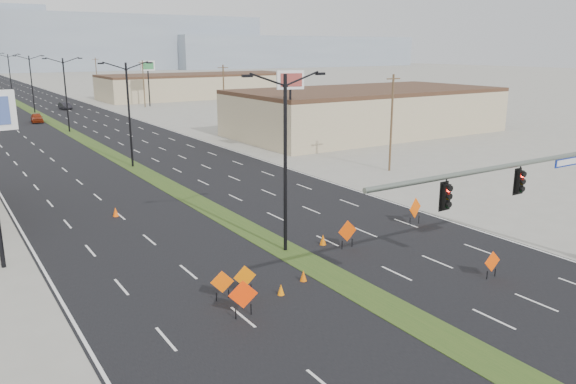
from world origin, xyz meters
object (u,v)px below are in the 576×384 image
streetlight_0 (285,158)px  streetlight_2 (66,92)px  streetlight_3 (32,82)px  car_left (37,118)px  cone_3 (116,212)px  construction_sign_2 (245,278)px  pole_sign_east_far (148,69)px  construction_sign_4 (492,263)px  construction_sign_1 (222,283)px  construction_sign_3 (347,232)px  pole_sign_east_near (290,87)px  construction_sign_5 (415,209)px  signal_mast (542,186)px  streetlight_1 (129,111)px  cone_1 (303,276)px  cone_0 (281,290)px  construction_sign_0 (243,296)px  streetlight_4 (10,76)px  car_mid (65,106)px  cone_2 (323,240)px

streetlight_0 → streetlight_2: size_ratio=1.00×
streetlight_3 → car_left: 15.50m
car_left → streetlight_0: bearing=-82.8°
cone_3 → construction_sign_2: bearing=-84.7°
streetlight_0 → pole_sign_east_far: (21.39, 84.14, 1.79)m
streetlight_0 → construction_sign_4: (6.66, -9.00, -4.58)m
construction_sign_1 → construction_sign_3: 9.49m
pole_sign_east_near → pole_sign_east_far: bearing=100.4°
streetlight_3 → construction_sign_5: size_ratio=5.45×
signal_mast → construction_sign_3: bearing=122.3°
streetlight_1 → cone_1: size_ratio=17.04×
construction_sign_2 → streetlight_3: bearing=97.6°
streetlight_3 → cone_1: 88.34m
pole_sign_east_near → cone_0: bearing=-108.3°
construction_sign_3 → cone_1: size_ratio=2.89×
construction_sign_0 → streetlight_0: bearing=63.7°
streetlight_2 → streetlight_4: 56.00m
construction_sign_0 → construction_sign_2: bearing=78.4°
cone_0 → car_mid: bearing=84.3°
signal_mast → cone_1: (-10.15, 5.82, -4.50)m
streetlight_0 → construction_sign_0: 9.53m
cone_0 → cone_2: size_ratio=0.86×
cone_3 → construction_sign_5: bearing=-37.8°
construction_sign_2 → construction_sign_3: construction_sign_3 is taller
streetlight_0 → cone_2: 5.64m
signal_mast → cone_0: 13.74m
streetlight_1 → car_left: (-2.00, 41.37, -4.70)m
construction_sign_0 → construction_sign_1: bearing=108.4°
construction_sign_2 → construction_sign_0: bearing=-109.5°
construction_sign_4 → cone_2: (-4.27, 8.61, -0.51)m
pole_sign_east_far → streetlight_2: bearing=-128.2°
streetlight_4 → pole_sign_east_far: size_ratio=1.13×
cone_1 → pole_sign_east_near: size_ratio=0.06×
car_mid → cone_0: (-9.22, -91.86, -0.39)m
car_left → construction_sign_0: size_ratio=2.45×
streetlight_0 → cone_3: (-6.29, 12.03, -5.08)m
streetlight_3 → cone_2: (2.38, -84.39, -5.09)m
construction_sign_0 → streetlight_1: bearing=98.7°
construction_sign_4 → streetlight_4: bearing=95.8°
streetlight_4 → cone_3: bearing=-93.6°
streetlight_0 → construction_sign_2: 7.73m
streetlight_0 → streetlight_1: same height
signal_mast → streetlight_1: (-8.56, 38.00, 0.63)m
construction_sign_2 → cone_1: 3.26m
streetlight_4 → car_left: 42.94m
streetlight_2 → cone_0: size_ratio=17.76×
construction_sign_2 → cone_0: construction_sign_2 is taller
streetlight_2 → cone_3: size_ratio=14.82×
signal_mast → car_left: size_ratio=3.88×
construction_sign_1 → pole_sign_east_far: bearing=94.2°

